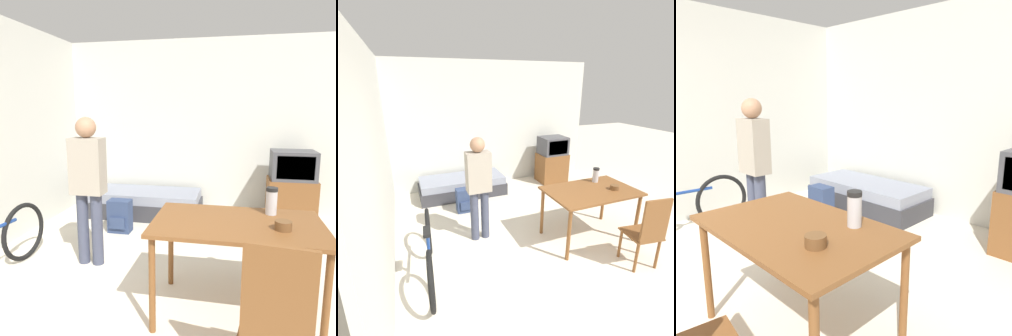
% 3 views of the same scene
% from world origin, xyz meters
% --- Properties ---
extents(ground_plane, '(20.00, 20.00, 0.00)m').
position_xyz_m(ground_plane, '(0.00, 0.00, 0.00)').
color(ground_plane, beige).
extents(wall_back, '(5.01, 0.06, 2.70)m').
position_xyz_m(wall_back, '(0.00, 3.91, 1.35)').
color(wall_back, silver).
rests_on(wall_back, ground_plane).
extents(wall_left, '(0.06, 4.88, 2.70)m').
position_xyz_m(wall_left, '(-2.04, 1.94, 1.35)').
color(wall_left, silver).
rests_on(wall_left, ground_plane).
extents(daybed, '(1.74, 0.75, 0.39)m').
position_xyz_m(daybed, '(-0.67, 3.43, 0.19)').
color(daybed, '#333338').
rests_on(daybed, ground_plane).
extents(tv, '(0.65, 0.49, 1.07)m').
position_xyz_m(tv, '(1.48, 3.43, 0.52)').
color(tv, brown).
rests_on(tv, ground_plane).
extents(dining_table, '(1.30, 0.82, 0.78)m').
position_xyz_m(dining_table, '(0.72, 1.15, 0.69)').
color(dining_table, brown).
rests_on(dining_table, ground_plane).
extents(wooden_chair, '(0.44, 0.44, 0.99)m').
position_xyz_m(wooden_chair, '(0.93, 0.32, 0.54)').
color(wooden_chair, brown).
rests_on(wooden_chair, ground_plane).
extents(bicycle, '(0.18, 1.62, 0.73)m').
position_xyz_m(bicycle, '(-1.59, 1.18, 0.33)').
color(bicycle, black).
rests_on(bicycle, ground_plane).
extents(person_standing, '(0.34, 0.21, 1.56)m').
position_xyz_m(person_standing, '(-0.79, 1.74, 0.90)').
color(person_standing, '#3D4256').
rests_on(person_standing, ground_plane).
extents(thermos_flask, '(0.09, 0.09, 0.23)m').
position_xyz_m(thermos_flask, '(0.99, 1.39, 0.90)').
color(thermos_flask, '#B7B7BC').
rests_on(thermos_flask, dining_table).
extents(mate_bowl, '(0.12, 0.12, 0.07)m').
position_xyz_m(mate_bowl, '(1.04, 1.03, 0.81)').
color(mate_bowl, brown).
rests_on(mate_bowl, dining_table).
extents(backpack, '(0.30, 0.23, 0.44)m').
position_xyz_m(backpack, '(-0.80, 2.67, 0.22)').
color(backpack, navy).
rests_on(backpack, ground_plane).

